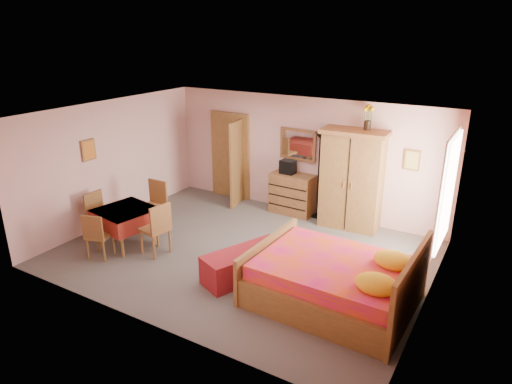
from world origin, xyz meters
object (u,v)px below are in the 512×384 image
Objects in this scene: sunflower_vase at (368,117)px; dining_table at (127,227)px; stereo at (288,167)px; wardrobe at (352,180)px; chair_north at (152,207)px; chest_of_drawers at (292,194)px; bed at (333,269)px; bench at (245,264)px; chair_east at (155,228)px; wall_mirror at (298,145)px; chair_south at (99,235)px; chair_west at (101,216)px; floor_lamp at (318,176)px.

dining_table is (-3.60, -3.11, -1.96)m from sunflower_vase.
wardrobe is (1.50, -0.05, -0.03)m from stereo.
chest_of_drawers is at bearing -132.32° from chair_north.
sunflower_vase reaches higher than bed.
chair_east reaches higher than bench.
stereo is 0.32× the size of chair_east.
dining_table is at bearing 100.91° from chair_east.
wall_mirror is 0.37× the size of bed.
chair_east is at bearing 135.10° from chair_north.
chair_west is (-0.60, 0.59, 0.03)m from chair_south.
sunflower_vase is 0.54× the size of chair_west.
stereo reaches higher than chair_north.
dining_table is 1.07× the size of chair_west.
dining_table is at bearing -139.16° from sunflower_vase.
chair_east is (0.72, 0.01, 0.14)m from dining_table.
wall_mirror is at bearing 100.46° from bench.
chest_of_drawers is at bearing 43.58° from chair_south.
bed is (2.11, -3.09, -0.99)m from wall_mirror.
bench is 2.76m from chair_south.
floor_lamp is 4.13m from dining_table.
wall_mirror is 3.67m from chair_east.
bed is at bearing 2.52° from dining_table.
stereo is at bearing -173.30° from floor_lamp.
wall_mirror is at bearing 44.92° from chair_south.
stereo reaches higher than bench.
chair_east is at bearing -107.37° from wall_mirror.
stereo reaches higher than chest_of_drawers.
floor_lamp is 1.89× the size of chair_east.
dining_table is at bearing -129.66° from floor_lamp.
wardrobe is 4.15m from chair_north.
chair_north is at bearing 55.30° from chair_east.
bed is at bearing -52.15° from stereo.
floor_lamp reaches higher than chair_south.
floor_lamp is 3.59m from chair_north.
chair_south is at bearing -136.06° from wardrobe.
chair_north is at bearing 166.25° from bench.
chair_east is (-1.89, -3.13, -0.45)m from floor_lamp.
wardrobe reaches higher than chair_east.
chest_of_drawers is at bearing -171.87° from floor_lamp.
wardrobe is 2.35× the size of chair_south.
wall_mirror is 4.39m from chair_west.
chair_south is at bearing -117.52° from chest_of_drawers.
wardrobe is at bearing -147.07° from chair_north.
wall_mirror is (0.00, 0.21, 1.09)m from chest_of_drawers.
chair_east is at bearing -132.91° from sunflower_vase.
chest_of_drawers is at bearing -178.18° from sunflower_vase.
dining_table is 0.97× the size of chair_north.
wall_mirror is at bearing 126.19° from bed.
wardrobe reaches higher than chair_north.
dining_table is at bearing -141.09° from wardrobe.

